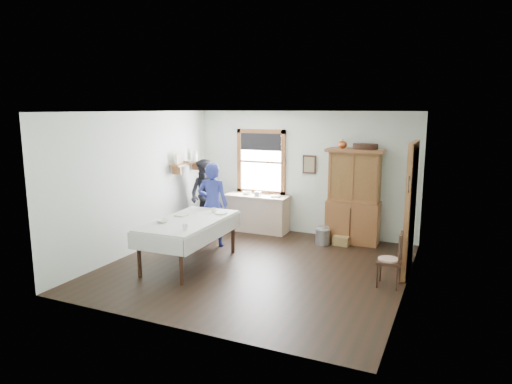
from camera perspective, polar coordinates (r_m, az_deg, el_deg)
room at (r=7.80m, az=0.10°, el=0.05°), size 5.01×5.01×2.70m
window at (r=10.40m, az=0.63°, el=4.20°), size 1.18×0.07×1.48m
doorway at (r=8.04m, az=18.88°, el=-1.57°), size 0.09×1.14×2.22m
wall_shelf at (r=10.23m, az=-8.54°, el=3.68°), size 0.24×1.00×0.44m
framed_picture at (r=10.00m, az=6.68°, el=3.43°), size 0.30×0.04×0.40m
rug_beater at (r=7.41m, az=18.67°, el=1.84°), size 0.01×0.27×0.27m
work_counter at (r=10.34m, az=0.15°, el=-2.65°), size 1.45×0.55×0.83m
china_hutch at (r=9.56m, az=12.11°, el=-0.54°), size 1.15×0.55×1.95m
dining_table at (r=8.26m, az=-8.31°, el=-6.18°), size 1.15×2.08×0.82m
spindle_chair at (r=7.48m, az=16.32°, el=-8.04°), size 0.43×0.43×0.88m
pail at (r=9.51m, az=8.35°, el=-5.54°), size 0.38×0.38×0.32m
wicker_basket at (r=9.52m, az=10.64°, el=-6.00°), size 0.33×0.25×0.19m
woman_blue at (r=9.21m, az=-5.43°, el=-1.96°), size 0.65×0.50×1.57m
figure_dark at (r=10.27m, az=-6.32°, el=-0.84°), size 0.82×0.69×1.52m
table_cup_a at (r=8.62m, az=-5.27°, el=-2.29°), size 0.14×0.14×0.09m
table_cup_b at (r=7.47m, az=-8.85°, el=-4.36°), size 0.10×0.10×0.09m
table_bowl at (r=8.03m, az=-11.59°, el=-3.54°), size 0.27×0.27×0.06m
counter_book at (r=10.13m, az=1.86°, el=-0.47°), size 0.25×0.28×0.02m
counter_bowl at (r=10.33m, az=-1.12°, el=-0.12°), size 0.28×0.28×0.07m
shelf_bowl at (r=10.24m, az=-8.51°, el=3.82°), size 0.22×0.22×0.05m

